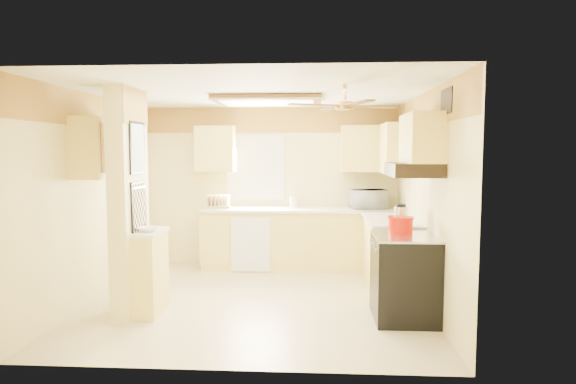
# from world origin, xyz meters

# --- Properties ---
(floor) EXTENTS (4.00, 4.00, 0.00)m
(floor) POSITION_xyz_m (0.00, 0.00, 0.00)
(floor) COLOR beige
(floor) RESTS_ON ground
(ceiling) EXTENTS (4.00, 4.00, 0.00)m
(ceiling) POSITION_xyz_m (0.00, 0.00, 2.50)
(ceiling) COLOR white
(ceiling) RESTS_ON wall_back
(wall_back) EXTENTS (4.00, 0.00, 4.00)m
(wall_back) POSITION_xyz_m (0.00, 1.90, 1.25)
(wall_back) COLOR #ECDA90
(wall_back) RESTS_ON floor
(wall_front) EXTENTS (4.00, 0.00, 4.00)m
(wall_front) POSITION_xyz_m (0.00, -1.90, 1.25)
(wall_front) COLOR #ECDA90
(wall_front) RESTS_ON floor
(wall_left) EXTENTS (0.00, 3.80, 3.80)m
(wall_left) POSITION_xyz_m (-2.00, 0.00, 1.25)
(wall_left) COLOR #ECDA90
(wall_left) RESTS_ON floor
(wall_right) EXTENTS (0.00, 3.80, 3.80)m
(wall_right) POSITION_xyz_m (2.00, 0.00, 1.25)
(wall_right) COLOR #ECDA90
(wall_right) RESTS_ON floor
(wallpaper_border) EXTENTS (4.00, 0.02, 0.40)m
(wallpaper_border) POSITION_xyz_m (0.00, 1.88, 2.30)
(wallpaper_border) COLOR #EDB446
(wallpaper_border) RESTS_ON wall_back
(partition_column) EXTENTS (0.20, 0.70, 2.50)m
(partition_column) POSITION_xyz_m (-1.35, -0.55, 1.25)
(partition_column) COLOR #ECDA90
(partition_column) RESTS_ON floor
(partition_ledge) EXTENTS (0.25, 0.55, 0.90)m
(partition_ledge) POSITION_xyz_m (-1.13, -0.55, 0.45)
(partition_ledge) COLOR #E8D371
(partition_ledge) RESTS_ON floor
(ledge_top) EXTENTS (0.28, 0.58, 0.04)m
(ledge_top) POSITION_xyz_m (-1.13, -0.55, 0.92)
(ledge_top) COLOR white
(ledge_top) RESTS_ON partition_ledge
(lower_cabinets_back) EXTENTS (3.00, 0.60, 0.90)m
(lower_cabinets_back) POSITION_xyz_m (0.50, 1.60, 0.45)
(lower_cabinets_back) COLOR #E8D371
(lower_cabinets_back) RESTS_ON floor
(lower_cabinets_right) EXTENTS (0.60, 1.40, 0.90)m
(lower_cabinets_right) POSITION_xyz_m (1.70, 0.60, 0.45)
(lower_cabinets_right) COLOR #E8D371
(lower_cabinets_right) RESTS_ON floor
(countertop_back) EXTENTS (3.04, 0.64, 0.04)m
(countertop_back) POSITION_xyz_m (0.50, 1.59, 0.92)
(countertop_back) COLOR white
(countertop_back) RESTS_ON lower_cabinets_back
(countertop_right) EXTENTS (0.64, 1.44, 0.04)m
(countertop_right) POSITION_xyz_m (1.69, 0.60, 0.92)
(countertop_right) COLOR white
(countertop_right) RESTS_ON lower_cabinets_right
(dishwasher_panel) EXTENTS (0.58, 0.02, 0.80)m
(dishwasher_panel) POSITION_xyz_m (-0.25, 1.29, 0.43)
(dishwasher_panel) COLOR white
(dishwasher_panel) RESTS_ON lower_cabinets_back
(window) EXTENTS (0.92, 0.02, 1.02)m
(window) POSITION_xyz_m (-0.25, 1.89, 1.55)
(window) COLOR white
(window) RESTS_ON wall_back
(upper_cab_back_left) EXTENTS (0.60, 0.35, 0.70)m
(upper_cab_back_left) POSITION_xyz_m (-0.85, 1.72, 1.85)
(upper_cab_back_left) COLOR #E8D371
(upper_cab_back_left) RESTS_ON wall_back
(upper_cab_back_right) EXTENTS (0.90, 0.35, 0.70)m
(upper_cab_back_right) POSITION_xyz_m (1.55, 1.72, 1.85)
(upper_cab_back_right) COLOR #E8D371
(upper_cab_back_right) RESTS_ON wall_back
(upper_cab_right) EXTENTS (0.35, 1.00, 0.70)m
(upper_cab_right) POSITION_xyz_m (1.82, 1.25, 1.85)
(upper_cab_right) COLOR #E8D371
(upper_cab_right) RESTS_ON wall_right
(upper_cab_left_wall) EXTENTS (0.35, 0.75, 0.70)m
(upper_cab_left_wall) POSITION_xyz_m (-1.82, -0.25, 1.85)
(upper_cab_left_wall) COLOR #E8D371
(upper_cab_left_wall) RESTS_ON wall_left
(upper_cab_over_stove) EXTENTS (0.35, 0.76, 0.52)m
(upper_cab_over_stove) POSITION_xyz_m (1.82, -0.55, 1.95)
(upper_cab_over_stove) COLOR #E8D371
(upper_cab_over_stove) RESTS_ON wall_right
(stove) EXTENTS (0.68, 0.77, 0.92)m
(stove) POSITION_xyz_m (1.67, -0.55, 0.46)
(stove) COLOR black
(stove) RESTS_ON floor
(range_hood) EXTENTS (0.50, 0.76, 0.14)m
(range_hood) POSITION_xyz_m (1.74, -0.55, 1.62)
(range_hood) COLOR black
(range_hood) RESTS_ON upper_cab_over_stove
(poster_menu) EXTENTS (0.02, 0.42, 0.57)m
(poster_menu) POSITION_xyz_m (-1.24, -0.55, 1.85)
(poster_menu) COLOR black
(poster_menu) RESTS_ON partition_column
(poster_nashville) EXTENTS (0.02, 0.42, 0.57)m
(poster_nashville) POSITION_xyz_m (-1.24, -0.55, 1.20)
(poster_nashville) COLOR black
(poster_nashville) RESTS_ON partition_column
(ceiling_light_panel) EXTENTS (1.35, 0.95, 0.06)m
(ceiling_light_panel) POSITION_xyz_m (0.10, 0.50, 2.46)
(ceiling_light_panel) COLOR brown
(ceiling_light_panel) RESTS_ON ceiling
(ceiling_fan) EXTENTS (1.15, 1.15, 0.26)m
(ceiling_fan) POSITION_xyz_m (1.00, -0.70, 2.29)
(ceiling_fan) COLOR gold
(ceiling_fan) RESTS_ON ceiling
(vent_grate) EXTENTS (0.02, 0.40, 0.25)m
(vent_grate) POSITION_xyz_m (1.98, -0.90, 2.30)
(vent_grate) COLOR black
(vent_grate) RESTS_ON wall_right
(microwave) EXTENTS (0.57, 0.43, 0.29)m
(microwave) POSITION_xyz_m (1.52, 1.63, 1.09)
(microwave) COLOR white
(microwave) RESTS_ON countertop_back
(bowl) EXTENTS (0.25, 0.25, 0.05)m
(bowl) POSITION_xyz_m (-1.12, -0.62, 0.97)
(bowl) COLOR white
(bowl) RESTS_ON ledge_top
(dutch_oven) EXTENTS (0.28, 0.28, 0.19)m
(dutch_oven) POSITION_xyz_m (1.64, -0.44, 1.01)
(dutch_oven) COLOR #C50F00
(dutch_oven) RESTS_ON stove
(kettle) EXTENTS (0.17, 0.17, 0.26)m
(kettle) POSITION_xyz_m (1.72, -0.02, 1.06)
(kettle) COLOR silver
(kettle) RESTS_ON countertop_right
(dish_rack) EXTENTS (0.38, 0.29, 0.20)m
(dish_rack) POSITION_xyz_m (-0.79, 1.58, 1.01)
(dish_rack) COLOR tan
(dish_rack) RESTS_ON countertop_back
(utensil_crock) EXTENTS (0.13, 0.13, 0.25)m
(utensil_crock) POSITION_xyz_m (0.37, 1.73, 1.02)
(utensil_crock) COLOR white
(utensil_crock) RESTS_ON countertop_back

